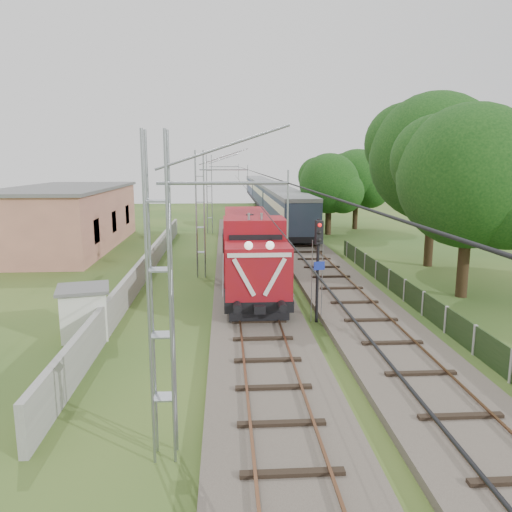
{
  "coord_description": "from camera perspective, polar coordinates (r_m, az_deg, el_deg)",
  "views": [
    {
      "loc": [
        -1.46,
        -19.5,
        7.28
      ],
      "look_at": [
        0.23,
        7.3,
        2.2
      ],
      "focal_mm": 35.0,
      "sensor_mm": 36.0,
      "label": 1
    }
  ],
  "objects": [
    {
      "name": "track_side",
      "position": [
        40.65,
        5.6,
        0.61
      ],
      "size": [
        4.2,
        80.0,
        0.45
      ],
      "color": "#6B6054",
      "rests_on": "ground"
    },
    {
      "name": "relay_hut",
      "position": [
        22.25,
        -19.04,
        -6.04
      ],
      "size": [
        2.52,
        2.52,
        2.16
      ],
      "color": "silver",
      "rests_on": "ground"
    },
    {
      "name": "tree_c",
      "position": [
        50.91,
        8.45,
        8.12
      ],
      "size": [
        6.29,
        5.99,
        8.16
      ],
      "color": "#3D2F19",
      "rests_on": "ground"
    },
    {
      "name": "tree_b",
      "position": [
        36.82,
        19.89,
        10.38
      ],
      "size": [
        9.23,
        8.79,
        11.97
      ],
      "color": "#3D2F19",
      "rests_on": "ground"
    },
    {
      "name": "coach_rake",
      "position": [
        76.02,
        1.29,
        7.18
      ],
      "size": [
        3.16,
        70.46,
        3.65
      ],
      "color": "black",
      "rests_on": "ground"
    },
    {
      "name": "station_building",
      "position": [
        45.79,
        -20.83,
        4.19
      ],
      "size": [
        8.4,
        20.4,
        5.22
      ],
      "color": "tan",
      "rests_on": "ground"
    },
    {
      "name": "ground",
      "position": [
        20.87,
        0.65,
        -9.7
      ],
      "size": [
        140.0,
        140.0,
        0.0
      ],
      "primitive_type": "plane",
      "color": "#274B1C",
      "rests_on": "ground"
    },
    {
      "name": "boundary_wall",
      "position": [
        32.56,
        -12.43,
        -1.11
      ],
      "size": [
        0.25,
        40.0,
        1.5
      ],
      "primitive_type": "cube",
      "color": "#9E9E99",
      "rests_on": "ground"
    },
    {
      "name": "track_main",
      "position": [
        27.47,
        -0.43,
        -4.26
      ],
      "size": [
        4.2,
        70.0,
        0.45
      ],
      "color": "#6B6054",
      "rests_on": "ground"
    },
    {
      "name": "tree_a",
      "position": [
        28.81,
        23.46,
        8.17
      ],
      "size": [
        7.96,
        7.58,
        10.32
      ],
      "color": "#3D2F19",
      "rests_on": "ground"
    },
    {
      "name": "fence",
      "position": [
        25.31,
        18.58,
        -5.16
      ],
      "size": [
        0.12,
        32.0,
        1.2
      ],
      "color": "black",
      "rests_on": "ground"
    },
    {
      "name": "tree_d",
      "position": [
        55.75,
        11.5,
        8.57
      ],
      "size": [
        6.68,
        6.37,
        8.66
      ],
      "color": "#3D2F19",
      "rests_on": "ground"
    },
    {
      "name": "locomotive",
      "position": [
        29.89,
        -0.75,
        1.08
      ],
      "size": [
        3.06,
        17.47,
        4.44
      ],
      "color": "black",
      "rests_on": "ground"
    },
    {
      "name": "signal_post",
      "position": [
        22.5,
        7.14,
        0.41
      ],
      "size": [
        0.52,
        0.41,
        4.78
      ],
      "color": "black",
      "rests_on": "ground"
    },
    {
      "name": "catenary",
      "position": [
        31.7,
        -6.29,
        4.8
      ],
      "size": [
        3.31,
        70.0,
        8.0
      ],
      "color": "gray",
      "rests_on": "ground"
    }
  ]
}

